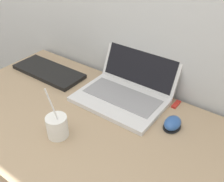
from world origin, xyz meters
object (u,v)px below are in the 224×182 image
(drink_cup, at_px, (57,126))
(computer_mouse, at_px, (172,124))
(laptop, at_px, (128,85))
(usb_stick, at_px, (176,104))
(external_keyboard, at_px, (49,71))

(drink_cup, height_order, computer_mouse, drink_cup)
(laptop, xyz_separation_m, drink_cup, (-0.07, -0.37, -0.01))
(laptop, distance_m, usb_stick, 0.23)
(computer_mouse, xyz_separation_m, usb_stick, (-0.05, 0.14, -0.01))
(laptop, relative_size, usb_stick, 6.39)
(laptop, relative_size, drink_cup, 1.76)
(laptop, xyz_separation_m, computer_mouse, (0.26, -0.08, -0.04))
(laptop, xyz_separation_m, usb_stick, (0.21, 0.06, -0.05))
(laptop, height_order, external_keyboard, laptop)
(computer_mouse, distance_m, external_keyboard, 0.70)
(drink_cup, xyz_separation_m, computer_mouse, (0.33, 0.29, -0.03))
(external_keyboard, xyz_separation_m, usb_stick, (0.65, 0.14, -0.01))
(laptop, relative_size, external_keyboard, 0.99)
(laptop, bearing_deg, external_keyboard, -170.62)
(computer_mouse, bearing_deg, laptop, 163.05)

